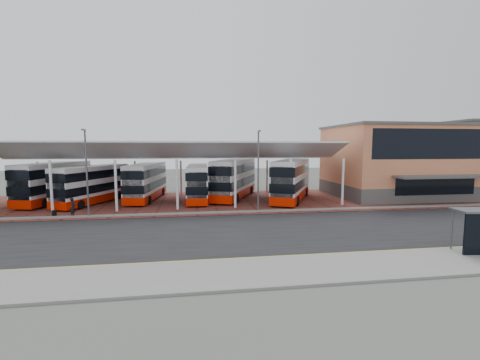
{
  "coord_description": "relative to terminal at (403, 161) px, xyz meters",
  "views": [
    {
      "loc": [
        -4.4,
        -24.64,
        6.51
      ],
      "look_at": [
        0.21,
        6.5,
        3.22
      ],
      "focal_mm": 24.0,
      "sensor_mm": 36.0,
      "label": 1
    }
  ],
  "objects": [
    {
      "name": "bus_3",
      "position": [
        -26.82,
        0.12,
        -2.52
      ],
      "size": [
        2.85,
        10.26,
        4.19
      ],
      "rotation": [
        0.0,
        0.0,
        -0.04
      ],
      "color": "silver",
      "rests_on": "forecourt"
    },
    {
      "name": "bus_0",
      "position": [
        -43.34,
        1.26,
        -2.31
      ],
      "size": [
        5.05,
        11.45,
        4.6
      ],
      "rotation": [
        0.0,
        0.0,
        -0.23
      ],
      "color": "silver",
      "rests_on": "forecourt"
    },
    {
      "name": "lamp_west",
      "position": [
        -37.0,
        -7.65,
        -0.3
      ],
      "size": [
        0.16,
        0.9,
        8.07
      ],
      "color": "#515459",
      "rests_on": "ground"
    },
    {
      "name": "pedestrian",
      "position": [
        -38.37,
        -7.57,
        -3.71
      ],
      "size": [
        0.44,
        0.66,
        1.77
      ],
      "primitive_type": "imported",
      "rotation": [
        0.0,
        0.0,
        1.54
      ],
      "color": "black",
      "rests_on": "forecourt"
    },
    {
      "name": "north_kerb",
      "position": [
        -23.0,
        -7.72,
        -4.59
      ],
      "size": [
        120.0,
        0.8,
        0.14
      ],
      "primitive_type": "cube",
      "color": "slate",
      "rests_on": "ground"
    },
    {
      "name": "bus_5",
      "position": [
        -15.6,
        -1.37,
        -2.19
      ],
      "size": [
        7.79,
        11.67,
        4.84
      ],
      "rotation": [
        0.0,
        0.0,
        -0.48
      ],
      "color": "silver",
      "rests_on": "forecourt"
    },
    {
      "name": "canopy",
      "position": [
        -29.0,
        0.01,
        1.14
      ],
      "size": [
        37.0,
        11.63,
        7.07
      ],
      "color": "white",
      "rests_on": "ground"
    },
    {
      "name": "lamp_east",
      "position": [
        -21.0,
        -7.65,
        -0.3
      ],
      "size": [
        0.16,
        0.9,
        8.07
      ],
      "color": "#515459",
      "rests_on": "ground"
    },
    {
      "name": "ground",
      "position": [
        -23.0,
        -13.92,
        -4.66
      ],
      "size": [
        140.0,
        140.0,
        0.0
      ],
      "primitive_type": "plane",
      "color": "#4C4F49"
    },
    {
      "name": "bus_4",
      "position": [
        -22.22,
        1.27,
        -2.2
      ],
      "size": [
        7.11,
        11.84,
        4.83
      ],
      "rotation": [
        0.0,
        0.0,
        -0.41
      ],
      "color": "silver",
      "rests_on": "forecourt"
    },
    {
      "name": "yellow_line_near",
      "position": [
        -23.0,
        -20.92,
        -4.63
      ],
      "size": [
        120.0,
        0.12,
        0.01
      ],
      "primitive_type": "cube",
      "color": "#D8C603",
      "rests_on": "road"
    },
    {
      "name": "sidewalk",
      "position": [
        -23.0,
        -22.92,
        -4.59
      ],
      "size": [
        120.0,
        4.0,
        0.14
      ],
      "primitive_type": "cube",
      "color": "slate",
      "rests_on": "ground"
    },
    {
      "name": "forecourt",
      "position": [
        -21.0,
        -0.92,
        -4.63
      ],
      "size": [
        72.0,
        16.0,
        0.06
      ],
      "primitive_type": "cube",
      "color": "brown",
      "rests_on": "ground"
    },
    {
      "name": "bus_1",
      "position": [
        -38.71,
        -0.35,
        -2.48
      ],
      "size": [
        6.26,
        10.47,
        4.27
      ],
      "rotation": [
        0.0,
        0.0,
        -0.4
      ],
      "color": "silver",
      "rests_on": "forecourt"
    },
    {
      "name": "bus_2",
      "position": [
        -33.01,
        1.46,
        -2.42
      ],
      "size": [
        3.85,
        10.89,
        4.39
      ],
      "rotation": [
        0.0,
        0.0,
        -0.13
      ],
      "color": "silver",
      "rests_on": "forecourt"
    },
    {
      "name": "suitcase",
      "position": [
        -40.15,
        -7.22,
        -4.31
      ],
      "size": [
        0.34,
        0.24,
        0.58
      ],
      "primitive_type": "cube",
      "color": "black",
      "rests_on": "forecourt"
    },
    {
      "name": "yellow_line_far",
      "position": [
        -23.0,
        -20.62,
        -4.63
      ],
      "size": [
        120.0,
        0.12,
        0.01
      ],
      "primitive_type": "cube",
      "color": "#D8C603",
      "rests_on": "road"
    },
    {
      "name": "terminal",
      "position": [
        0.0,
        0.0,
        0.0
      ],
      "size": [
        18.4,
        14.4,
        9.25
      ],
      "color": "#4F4D4B",
      "rests_on": "ground"
    },
    {
      "name": "road",
      "position": [
        -23.0,
        -14.92,
        -4.65
      ],
      "size": [
        120.0,
        14.0,
        0.02
      ],
      "primitive_type": "cube",
      "color": "black",
      "rests_on": "ground"
    }
  ]
}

